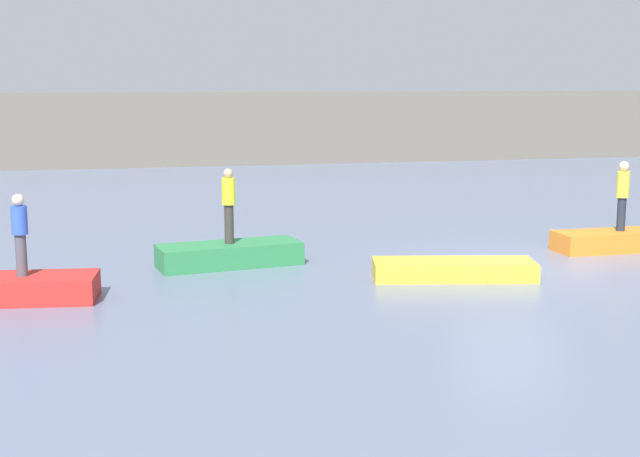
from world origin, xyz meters
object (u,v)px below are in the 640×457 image
Objects in this scene: rowboat_orange at (620,240)px; person_blue_shirt at (20,230)px; rowboat_yellow at (454,270)px; rowboat_red at (23,288)px; rowboat_green at (230,255)px; person_yellow_shirt at (623,192)px; person_hiviz_shirt at (229,202)px.

rowboat_orange is 14.84m from person_blue_shirt.
rowboat_red is at bearing -168.22° from rowboat_yellow.
person_blue_shirt reaches higher than rowboat_yellow.
rowboat_red reaches higher than rowboat_yellow.
rowboat_yellow is (4.73, -2.47, -0.07)m from rowboat_green.
person_yellow_shirt reaches higher than rowboat_green.
rowboat_green reaches higher than rowboat_orange.
rowboat_yellow is 2.01× the size of person_hiviz_shirt.
rowboat_green is 1.90× the size of person_hiviz_shirt.
person_hiviz_shirt is at bearing 35.31° from rowboat_red.
person_blue_shirt is (-4.47, -2.43, 1.17)m from rowboat_green.
rowboat_yellow is 5.84m from rowboat_orange.
person_hiviz_shirt reaches higher than person_blue_shirt.
person_hiviz_shirt is at bearing 177.03° from rowboat_orange.
person_blue_shirt is at bearing -168.22° from rowboat_yellow.
rowboat_orange is 1.95× the size of person_hiviz_shirt.
person_hiviz_shirt reaches higher than rowboat_red.
person_blue_shirt is at bearing -171.91° from person_yellow_shirt.
person_yellow_shirt is at bearing 8.09° from person_blue_shirt.
rowboat_green is 10.26m from person_yellow_shirt.
rowboat_green is 5.34m from rowboat_yellow.
rowboat_yellow is 1.03× the size of rowboat_orange.
rowboat_yellow is at bearing -36.41° from rowboat_green.
person_yellow_shirt is at bearing -1.95° from person_hiviz_shirt.
rowboat_red is 0.83× the size of rowboat_orange.
person_hiviz_shirt is (-10.17, 0.35, 1.29)m from rowboat_orange.
person_yellow_shirt is (10.17, -0.35, 1.26)m from rowboat_green.
person_hiviz_shirt is (0.00, -0.00, 1.27)m from rowboat_green.
rowboat_orange is (14.64, 2.08, -0.00)m from rowboat_red.
rowboat_red is 14.85m from person_yellow_shirt.
rowboat_yellow is (9.20, -0.04, -0.06)m from rowboat_red.
rowboat_green is at bearing 178.05° from person_yellow_shirt.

